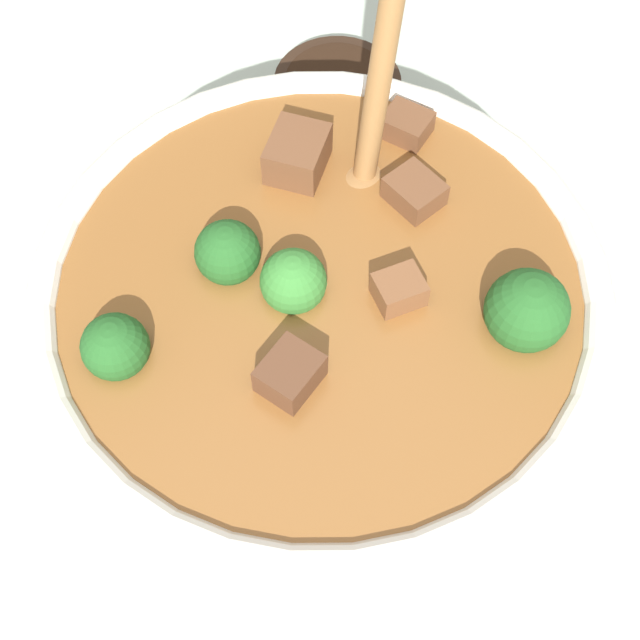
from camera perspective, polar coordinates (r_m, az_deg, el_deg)
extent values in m
plane|color=#ADBCAD|center=(0.52, 0.00, -4.06)|extent=(4.00, 4.00, 0.00)
cylinder|color=white|center=(0.47, 0.00, -1.27)|extent=(0.28, 0.28, 0.10)
torus|color=white|center=(0.43, 0.00, 2.11)|extent=(0.28, 0.28, 0.02)
cylinder|color=brown|center=(0.46, 0.00, -0.16)|extent=(0.26, 0.26, 0.07)
sphere|color=#235B23|center=(0.43, -5.94, 4.32)|extent=(0.03, 0.03, 0.03)
cylinder|color=#6B9956|center=(0.45, -5.67, 2.63)|extent=(0.01, 0.01, 0.01)
sphere|color=#235B23|center=(0.41, -12.97, -1.69)|extent=(0.03, 0.03, 0.03)
cylinder|color=#6B9956|center=(0.43, -12.38, -3.15)|extent=(0.01, 0.01, 0.01)
sphere|color=#387F33|center=(0.42, -1.72, 2.48)|extent=(0.03, 0.03, 0.03)
cylinder|color=#6B9956|center=(0.44, -1.64, 0.84)|extent=(0.01, 0.01, 0.01)
sphere|color=#235B23|center=(0.42, 13.09, 0.60)|extent=(0.04, 0.04, 0.04)
cylinder|color=#6B9956|center=(0.44, 12.37, -1.32)|extent=(0.01, 0.01, 0.02)
cube|color=brown|center=(0.48, 5.53, 12.15)|extent=(0.03, 0.03, 0.02)
cube|color=brown|center=(0.45, 6.03, 7.95)|extent=(0.02, 0.03, 0.02)
cube|color=brown|center=(0.39, -1.93, -3.56)|extent=(0.03, 0.03, 0.02)
cube|color=brown|center=(0.42, 5.07, 1.86)|extent=(0.03, 0.02, 0.02)
cube|color=brown|center=(0.46, -1.46, 10.44)|extent=(0.04, 0.04, 0.02)
ellipsoid|color=olive|center=(0.47, 2.77, 8.84)|extent=(0.04, 0.03, 0.01)
cylinder|color=olive|center=(0.43, 4.33, 17.99)|extent=(0.06, 0.04, 0.16)
cylinder|color=black|center=(0.62, 1.10, 13.86)|extent=(0.08, 0.08, 0.04)
cylinder|color=black|center=(0.61, 1.12, 14.71)|extent=(0.07, 0.07, 0.01)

